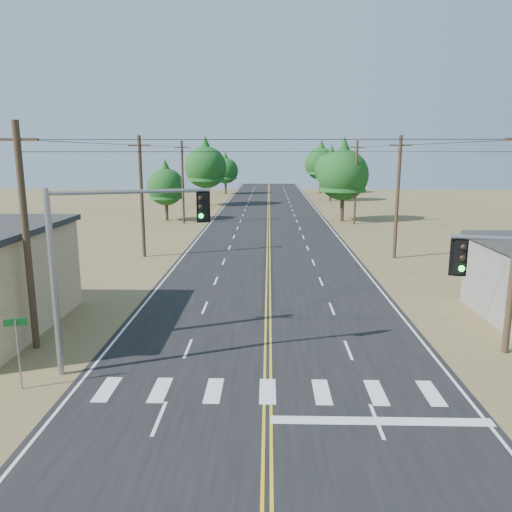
{
  "coord_description": "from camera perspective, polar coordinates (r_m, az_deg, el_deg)",
  "views": [
    {
      "loc": [
        0.01,
        -9.03,
        8.71
      ],
      "look_at": [
        -0.63,
        15.79,
        3.5
      ],
      "focal_mm": 35.0,
      "sensor_mm": 36.0,
      "label": 1
    }
  ],
  "objects": [
    {
      "name": "tree_right_near",
      "position": [
        64.19,
        9.96,
        9.67
      ],
      "size": [
        6.33,
        6.33,
        10.56
      ],
      "color": "#3F2D1E",
      "rests_on": "ground"
    },
    {
      "name": "tree_right_far",
      "position": [
        107.85,
        7.43,
        10.77
      ],
      "size": [
        6.72,
        6.72,
        11.2
      ],
      "color": "#3F2D1E",
      "rests_on": "ground"
    },
    {
      "name": "utility_pole_left_mid",
      "position": [
        42.5,
        -12.94,
        6.71
      ],
      "size": [
        1.8,
        0.3,
        10.0
      ],
      "color": "#4C3826",
      "rests_on": "ground"
    },
    {
      "name": "street_sign",
      "position": [
        20.54,
        -25.61,
        -8.89
      ],
      "size": [
        0.8,
        0.24,
        2.76
      ],
      "rotation": [
        0.0,
        0.0,
        0.25
      ],
      "color": "gray",
      "rests_on": "ground"
    },
    {
      "name": "signal_mast_left",
      "position": [
        20.29,
        -17.34,
        0.8
      ],
      "size": [
        6.02,
        2.07,
        7.39
      ],
      "rotation": [
        0.0,
        0.0,
        0.3
      ],
      "color": "gray",
      "rests_on": "ground"
    },
    {
      "name": "road",
      "position": [
        39.98,
        1.42,
        -0.72
      ],
      "size": [
        15.0,
        200.0,
        0.02
      ],
      "primitive_type": "cube",
      "color": "black",
      "rests_on": "ground"
    },
    {
      "name": "tree_left_near",
      "position": [
        64.95,
        -10.28,
        8.2
      ],
      "size": [
        4.7,
        4.7,
        7.83
      ],
      "color": "#3F2D1E",
      "rests_on": "ground"
    },
    {
      "name": "utility_pole_right_far",
      "position": [
        62.02,
        11.33,
        8.31
      ],
      "size": [
        1.8,
        0.3,
        10.0
      ],
      "color": "#4C3826",
      "rests_on": "ground"
    },
    {
      "name": "utility_pole_left_far",
      "position": [
        62.03,
        -8.38,
        8.41
      ],
      "size": [
        1.8,
        0.3,
        10.0
      ],
      "color": "#4C3826",
      "rests_on": "ground"
    },
    {
      "name": "utility_pole_right_mid",
      "position": [
        42.5,
        15.86,
        6.56
      ],
      "size": [
        1.8,
        0.3,
        10.0
      ],
      "color": "#4C3826",
      "rests_on": "ground"
    },
    {
      "name": "utility_pole_left_near",
      "position": [
        23.78,
        -24.79,
        2.06
      ],
      "size": [
        1.8,
        0.3,
        10.0
      ],
      "color": "#4C3826",
      "rests_on": "ground"
    },
    {
      "name": "tree_left_far",
      "position": [
        104.82,
        -3.52,
        10.0
      ],
      "size": [
        5.25,
        5.25,
        8.75
      ],
      "color": "#3F2D1E",
      "rests_on": "ground"
    },
    {
      "name": "tree_right_mid",
      "position": [
        91.16,
        8.58,
        10.07
      ],
      "size": [
        5.97,
        5.97,
        9.94
      ],
      "color": "#3F2D1E",
      "rests_on": "ground"
    },
    {
      "name": "tree_left_mid",
      "position": [
        82.56,
        -5.78,
        10.52
      ],
      "size": [
        6.74,
        6.74,
        11.24
      ],
      "color": "#3F2D1E",
      "rests_on": "ground"
    }
  ]
}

